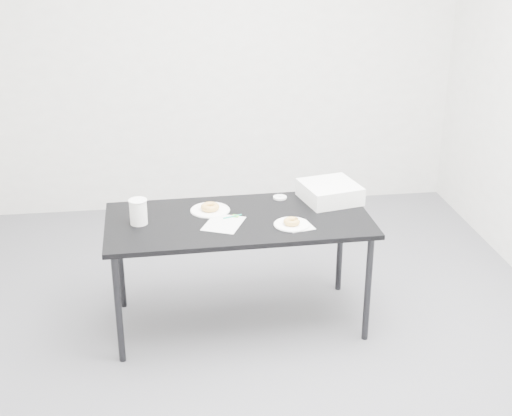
{
  "coord_description": "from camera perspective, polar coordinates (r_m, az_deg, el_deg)",
  "views": [
    {
      "loc": [
        -0.4,
        -3.6,
        2.34
      ],
      "look_at": [
        0.11,
        0.02,
        0.79
      ],
      "focal_mm": 50.0,
      "sensor_mm": 36.0,
      "label": 1
    }
  ],
  "objects": [
    {
      "name": "donut_far",
      "position": [
        4.18,
        -3.7,
        0.09
      ],
      "size": [
        0.14,
        0.14,
        0.04
      ],
      "primitive_type": "torus",
      "rotation": [
        0.0,
        0.0,
        -0.3
      ],
      "color": "#BD8B3C",
      "rests_on": "plate_far"
    },
    {
      "name": "floor",
      "position": [
        4.31,
        -1.39,
        -9.86
      ],
      "size": [
        4.0,
        4.0,
        0.0
      ],
      "primitive_type": "plane",
      "color": "#505055",
      "rests_on": "ground"
    },
    {
      "name": "cup_lid",
      "position": [
        4.36,
        1.92,
        0.85
      ],
      "size": [
        0.08,
        0.08,
        0.01
      ],
      "primitive_type": "cylinder",
      "color": "silver",
      "rests_on": "table"
    },
    {
      "name": "table",
      "position": [
        4.1,
        -1.4,
        -1.49
      ],
      "size": [
        1.53,
        0.74,
        0.69
      ],
      "rotation": [
        0.0,
        0.0,
        0.02
      ],
      "color": "black",
      "rests_on": "floor"
    },
    {
      "name": "plate_near",
      "position": [
        3.99,
        2.87,
        -1.33
      ],
      "size": [
        0.2,
        0.2,
        0.01
      ],
      "primitive_type": "cylinder",
      "color": "white",
      "rests_on": "napkin"
    },
    {
      "name": "plate_far",
      "position": [
        4.19,
        -3.69,
        -0.18
      ],
      "size": [
        0.23,
        0.23,
        0.01
      ],
      "primitive_type": "cylinder",
      "color": "white",
      "rests_on": "table"
    },
    {
      "name": "coffee_cup",
      "position": [
        4.04,
        -9.39,
        -0.29
      ],
      "size": [
        0.1,
        0.1,
        0.15
      ],
      "primitive_type": "cylinder",
      "color": "white",
      "rests_on": "table"
    },
    {
      "name": "logo_patch",
      "position": [
        4.11,
        -1.65,
        -0.64
      ],
      "size": [
        0.05,
        0.05,
        0.0
      ],
      "primitive_type": "cube",
      "rotation": [
        0.0,
        0.0,
        -0.42
      ],
      "color": "green",
      "rests_on": "scorecard"
    },
    {
      "name": "pen",
      "position": [
        4.09,
        -1.91,
        -0.68
      ],
      "size": [
        0.11,
        0.04,
        0.01
      ],
      "primitive_type": "cylinder",
      "rotation": [
        0.0,
        1.57,
        0.33
      ],
      "color": "#0E9B7B",
      "rests_on": "scorecard"
    },
    {
      "name": "napkin",
      "position": [
        3.99,
        3.49,
        -1.46
      ],
      "size": [
        0.17,
        0.17,
        0.0
      ],
      "primitive_type": "cube",
      "rotation": [
        0.0,
        0.0,
        0.22
      ],
      "color": "silver",
      "rests_on": "table"
    },
    {
      "name": "bakery_box",
      "position": [
        4.34,
        5.92,
        1.29
      ],
      "size": [
        0.38,
        0.38,
        0.11
      ],
      "primitive_type": "cube",
      "rotation": [
        0.0,
        0.0,
        0.22
      ],
      "color": "white",
      "rests_on": "table"
    },
    {
      "name": "donut_near",
      "position": [
        3.99,
        2.88,
        -1.09
      ],
      "size": [
        0.1,
        0.1,
        0.03
      ],
      "primitive_type": "torus",
      "rotation": [
        0.0,
        0.0,
        0.08
      ],
      "color": "#BD8B3C",
      "rests_on": "plate_near"
    },
    {
      "name": "wall_back",
      "position": [
        5.7,
        -3.9,
        12.95
      ],
      "size": [
        4.0,
        0.02,
        2.7
      ],
      "primitive_type": "cube",
      "color": "silver",
      "rests_on": "floor"
    },
    {
      "name": "scorecard",
      "position": [
        4.02,
        -2.61,
        -1.25
      ],
      "size": [
        0.28,
        0.3,
        0.0
      ],
      "primitive_type": "cube",
      "rotation": [
        0.0,
        0.0,
        -0.42
      ],
      "color": "silver",
      "rests_on": "table"
    }
  ]
}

